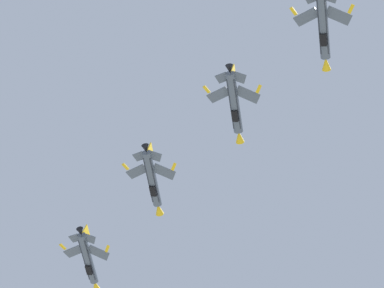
% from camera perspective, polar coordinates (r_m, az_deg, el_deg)
% --- Properties ---
extents(fighter_jet_lead, '(10.38, 15.97, 4.45)m').
position_cam_1_polar(fighter_jet_lead, '(170.99, -6.94, -7.67)').
color(fighter_jet_lead, '#4C5666').
extents(fighter_jet_left_wing, '(10.43, 15.97, 4.37)m').
position_cam_1_polar(fighter_jet_left_wing, '(160.15, -2.66, -2.41)').
color(fighter_jet_left_wing, '#4C5666').
extents(fighter_jet_right_wing, '(10.37, 15.97, 4.47)m').
position_cam_1_polar(fighter_jet_right_wing, '(151.66, 2.87, 2.68)').
color(fighter_jet_right_wing, '#4C5666').
extents(fighter_jet_left_outer, '(10.40, 15.97, 4.42)m').
position_cam_1_polar(fighter_jet_left_outer, '(144.79, 8.77, 7.73)').
color(fighter_jet_left_outer, '#4C5666').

